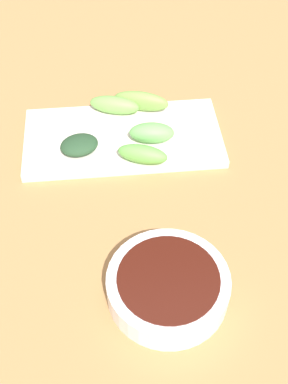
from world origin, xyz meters
name	(u,v)px	position (x,y,z in m)	size (l,w,h in m)	color
tabletop	(128,191)	(0.00, 0.00, 0.01)	(2.10, 2.10, 0.02)	#A27846
sauce_bowl	(168,285)	(-0.17, -0.03, 0.04)	(0.13, 0.13, 0.03)	white
serving_plate	(126,138)	(0.09, 0.00, 0.03)	(0.14, 0.28, 0.01)	silver
broccoli_stalk_0	(143,154)	(0.03, -0.02, 0.05)	(0.03, 0.07, 0.03)	#65B34A
broccoli_stalk_1	(152,133)	(0.07, -0.04, 0.05)	(0.03, 0.06, 0.03)	#6BB75B
broccoli_leafy_2	(79,145)	(0.06, 0.06, 0.04)	(0.04, 0.05, 0.02)	#254528
broccoli_stalk_3	(114,105)	(0.14, 0.01, 0.05)	(0.03, 0.07, 0.03)	#75B651
broccoli_stalk_4	(141,101)	(0.14, -0.03, 0.05)	(0.02, 0.08, 0.03)	#77A848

